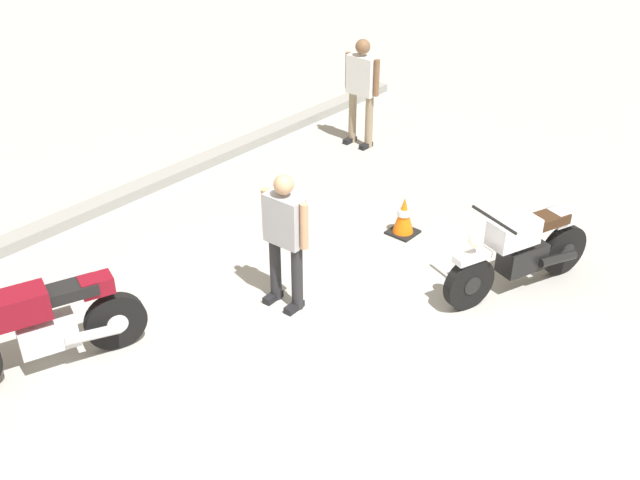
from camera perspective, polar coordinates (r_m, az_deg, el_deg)
ground_plane at (r=7.68m, az=1.20°, el=-9.33°), size 40.00×40.00×0.00m
curb_edge at (r=10.65m, az=-18.26°, el=1.92°), size 14.00×0.30×0.15m
motorcycle_silver_cruiser at (r=8.74m, az=15.36°, el=-0.83°), size 2.01×0.96×1.09m
motorcycle_maroon_cruiser at (r=7.76m, az=-20.82°, el=-6.32°), size 2.01×0.96×1.09m
person_in_white_shirt at (r=12.12m, az=3.25°, el=11.92°), size 0.31×0.68×1.77m
person_in_gray_shirt at (r=7.99m, az=-2.74°, el=0.48°), size 0.32×0.64×1.62m
traffic_cone at (r=9.74m, az=6.53°, el=1.86°), size 0.36×0.36×0.53m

